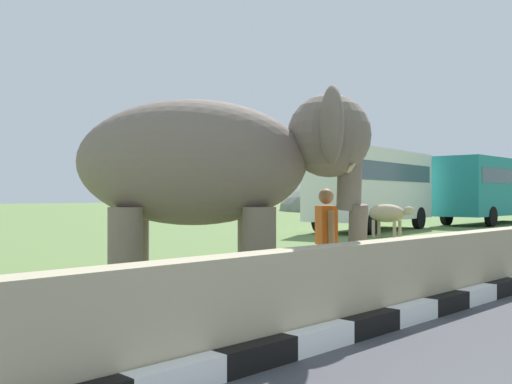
{
  "coord_description": "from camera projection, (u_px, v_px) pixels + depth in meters",
  "views": [
    {
      "loc": [
        -3.65,
        -0.04,
        1.56
      ],
      "look_at": [
        2.04,
        5.57,
        1.6
      ],
      "focal_mm": 41.45,
      "sensor_mm": 36.0,
      "label": 1
    }
  ],
  "objects": [
    {
      "name": "elephant",
      "position": [
        220.0,
        167.0,
        8.02
      ],
      "size": [
        3.91,
        3.73,
        2.96
      ],
      "color": "#74655A",
      "rests_on": "ground_plane"
    },
    {
      "name": "striped_curb",
      "position": [
        219.0,
        367.0,
        4.93
      ],
      "size": [
        16.2,
        0.2,
        0.24
      ],
      "color": "white",
      "rests_on": "ground_plane"
    },
    {
      "name": "hill_east",
      "position": [
        433.0,
        210.0,
        63.6
      ],
      "size": [
        36.95,
        29.56,
        10.48
      ],
      "color": "slate",
      "rests_on": "ground_plane"
    },
    {
      "name": "bus_teal",
      "position": [
        492.0,
        186.0,
        32.37
      ],
      "size": [
        10.06,
        2.9,
        3.5
      ],
      "color": "teal",
      "rests_on": "ground_plane"
    },
    {
      "name": "cow_near",
      "position": [
        388.0,
        214.0,
        21.62
      ],
      "size": [
        0.62,
        1.89,
        1.23
      ],
      "color": "tan",
      "rests_on": "ground_plane"
    },
    {
      "name": "barrier_parapet",
      "position": [
        353.0,
        287.0,
        6.82
      ],
      "size": [
        28.0,
        0.36,
        1.0
      ],
      "primitive_type": "cube",
      "color": "tan",
      "rests_on": "ground_plane"
    },
    {
      "name": "bus_white",
      "position": [
        372.0,
        183.0,
        26.0
      ],
      "size": [
        8.21,
        3.63,
        3.5
      ],
      "color": "silver",
      "rests_on": "ground_plane"
    },
    {
      "name": "person_handler",
      "position": [
        326.0,
        238.0,
        8.78
      ],
      "size": [
        0.45,
        0.57,
        1.66
      ],
      "color": "navy",
      "rests_on": "ground_plane"
    }
  ]
}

